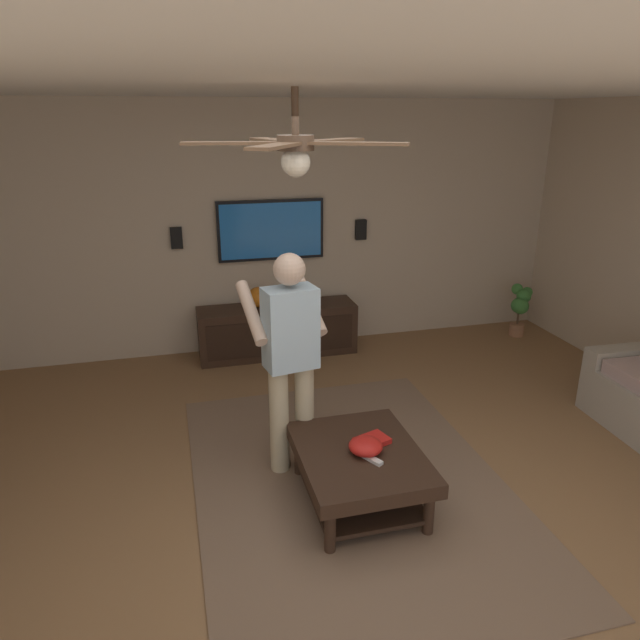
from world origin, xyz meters
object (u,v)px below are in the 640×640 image
(book, at_px, (372,441))
(wall_speaker_right, at_px, (176,238))
(bowl, at_px, (366,446))
(media_console, at_px, (278,330))
(remote_white, at_px, (372,459))
(person_standing, at_px, (290,351))
(coffee_table, at_px, (359,464))
(wall_speaker_left, at_px, (361,230))
(potted_plant_short, at_px, (520,306))
(tv, at_px, (271,230))
(ceiling_fan, at_px, (295,148))
(vase_round, at_px, (258,297))

(book, height_order, wall_speaker_right, wall_speaker_right)
(bowl, xyz_separation_m, book, (0.10, -0.08, -0.03))
(media_console, distance_m, remote_white, 2.85)
(remote_white, bearing_deg, bowl, -21.99)
(remote_white, bearing_deg, person_standing, 1.08)
(coffee_table, distance_m, wall_speaker_left, 3.27)
(coffee_table, distance_m, book, 0.18)
(coffee_table, relative_size, person_standing, 0.61)
(person_standing, relative_size, wall_speaker_left, 7.45)
(potted_plant_short, relative_size, book, 2.83)
(wall_speaker_left, bearing_deg, tv, 90.74)
(wall_speaker_right, bearing_deg, bowl, -160.57)
(person_standing, relative_size, wall_speaker_right, 7.45)
(media_console, relative_size, remote_white, 11.33)
(remote_white, height_order, wall_speaker_right, wall_speaker_right)
(media_console, xyz_separation_m, bowl, (-2.74, -0.07, 0.18))
(tv, bearing_deg, person_standing, -7.30)
(wall_speaker_right, bearing_deg, ceiling_fan, -168.23)
(ceiling_fan, bearing_deg, potted_plant_short, -52.10)
(person_standing, bearing_deg, vase_round, -12.65)
(remote_white, distance_m, vase_round, 2.90)
(media_console, bearing_deg, person_standing, -8.11)
(media_console, height_order, person_standing, person_standing)
(coffee_table, height_order, book, book)
(media_console, height_order, wall_speaker_right, wall_speaker_right)
(bowl, height_order, remote_white, bowl)
(coffee_table, distance_m, wall_speaker_right, 3.29)
(remote_white, distance_m, ceiling_fan, 1.98)
(wall_speaker_right, bearing_deg, potted_plant_short, -96.68)
(person_standing, distance_m, ceiling_fan, 1.51)
(coffee_table, height_order, ceiling_fan, ceiling_fan)
(remote_white, xyz_separation_m, vase_round, (2.88, 0.28, 0.25))
(potted_plant_short, bearing_deg, ceiling_fan, 127.90)
(wall_speaker_left, bearing_deg, media_console, 104.02)
(tv, distance_m, wall_speaker_left, 1.02)
(bowl, relative_size, vase_round, 1.03)
(potted_plant_short, relative_size, remote_white, 4.15)
(person_standing, bearing_deg, bowl, -156.61)
(coffee_table, bearing_deg, vase_round, 4.89)
(vase_round, bearing_deg, book, -172.60)
(remote_white, xyz_separation_m, wall_speaker_right, (3.10, 1.07, 0.88))
(tv, xyz_separation_m, wall_speaker_left, (0.01, -1.02, -0.05))
(person_standing, bearing_deg, wall_speaker_right, 5.99)
(person_standing, distance_m, potted_plant_short, 3.77)
(media_console, relative_size, person_standing, 1.04)
(tv, distance_m, ceiling_fan, 3.14)
(remote_white, bearing_deg, media_console, -27.01)
(tv, distance_m, vase_round, 0.73)
(person_standing, height_order, potted_plant_short, person_standing)
(person_standing, xyz_separation_m, bowl, (-0.58, -0.38, -0.48))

